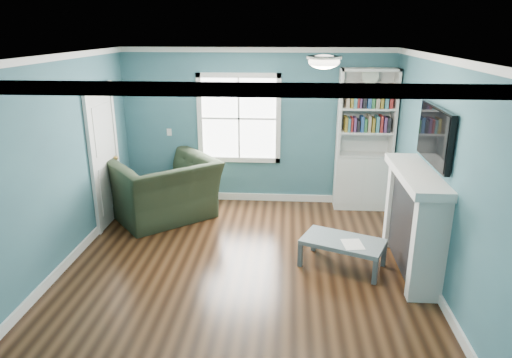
{
  "coord_description": "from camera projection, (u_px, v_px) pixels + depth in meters",
  "views": [
    {
      "loc": [
        0.53,
        -5.02,
        2.88
      ],
      "look_at": [
        0.14,
        0.4,
        1.08
      ],
      "focal_mm": 32.0,
      "sensor_mm": 36.0,
      "label": 1
    }
  ],
  "objects": [
    {
      "name": "room_walls",
      "position": [
        241.0,
        148.0,
        5.2
      ],
      "size": [
        5.0,
        5.0,
        5.0
      ],
      "color": "#325A69",
      "rests_on": "ground"
    },
    {
      "name": "ceiling_fixture",
      "position": [
        324.0,
        61.0,
        4.93
      ],
      "size": [
        0.38,
        0.38,
        0.15
      ],
      "color": "white",
      "rests_on": "room_walls"
    },
    {
      "name": "recliner",
      "position": [
        164.0,
        179.0,
        7.1
      ],
      "size": [
        1.75,
        1.69,
        1.29
      ],
      "primitive_type": "imported",
      "rotation": [
        0.0,
        0.0,
        -2.44
      ],
      "color": "#212D1C",
      "rests_on": "ground"
    },
    {
      "name": "bookshelf",
      "position": [
        364.0,
        154.0,
        7.46
      ],
      "size": [
        0.9,
        0.35,
        2.31
      ],
      "color": "silver",
      "rests_on": "ground"
    },
    {
      "name": "light_switch",
      "position": [
        169.0,
        132.0,
        7.78
      ],
      "size": [
        0.08,
        0.01,
        0.12
      ],
      "primitive_type": "cube",
      "color": "white",
      "rests_on": "room_walls"
    },
    {
      "name": "paper_sheet",
      "position": [
        353.0,
        244.0,
        5.59
      ],
      "size": [
        0.27,
        0.33,
        0.0
      ],
      "primitive_type": "cube",
      "rotation": [
        0.0,
        0.0,
        0.13
      ],
      "color": "white",
      "rests_on": "coffee_table"
    },
    {
      "name": "window",
      "position": [
        239.0,
        119.0,
        7.61
      ],
      "size": [
        1.4,
        0.06,
        1.5
      ],
      "color": "white",
      "rests_on": "room_walls"
    },
    {
      "name": "trim",
      "position": [
        242.0,
        177.0,
        5.31
      ],
      "size": [
        4.5,
        5.0,
        2.6
      ],
      "color": "white",
      "rests_on": "ground"
    },
    {
      "name": "coffee_table",
      "position": [
        343.0,
        243.0,
        5.73
      ],
      "size": [
        1.13,
        0.89,
        0.36
      ],
      "rotation": [
        0.0,
        0.0,
        -0.4
      ],
      "color": "#4B555A",
      "rests_on": "ground"
    },
    {
      "name": "tv",
      "position": [
        435.0,
        135.0,
        5.19
      ],
      "size": [
        0.06,
        1.1,
        0.65
      ],
      "primitive_type": "cube",
      "color": "black",
      "rests_on": "fireplace"
    },
    {
      "name": "floor",
      "position": [
        243.0,
        271.0,
        5.7
      ],
      "size": [
        5.0,
        5.0,
        0.0
      ],
      "primitive_type": "plane",
      "color": "black",
      "rests_on": "ground"
    },
    {
      "name": "door",
      "position": [
        104.0,
        155.0,
        6.84
      ],
      "size": [
        0.12,
        0.98,
        2.17
      ],
      "color": "silver",
      "rests_on": "ground"
    },
    {
      "name": "fireplace",
      "position": [
        414.0,
        223.0,
        5.54
      ],
      "size": [
        0.44,
        1.58,
        1.3
      ],
      "color": "black",
      "rests_on": "ground"
    }
  ]
}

